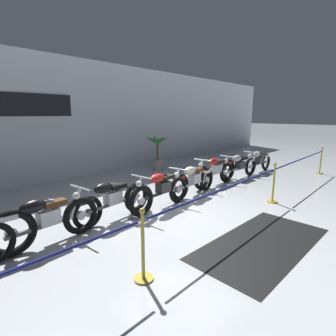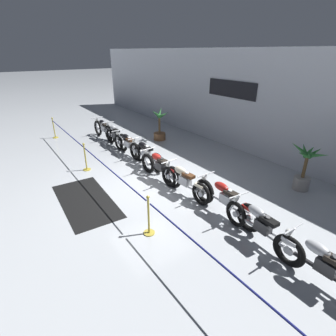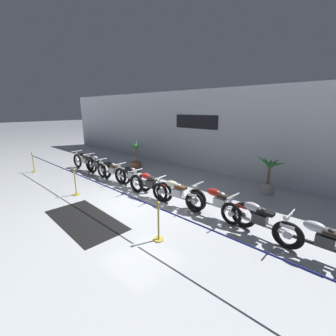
% 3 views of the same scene
% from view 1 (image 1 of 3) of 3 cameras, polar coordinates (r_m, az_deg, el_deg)
% --- Properties ---
extents(ground_plane, '(120.00, 120.00, 0.00)m').
position_cam_1_polar(ground_plane, '(6.27, 1.88, -9.60)').
color(ground_plane, '#B2B7BC').
extents(back_wall, '(28.00, 0.29, 4.20)m').
position_cam_1_polar(back_wall, '(9.99, -21.06, 9.90)').
color(back_wall, silver).
rests_on(back_wall, ground).
extents(motorcycle_black_2, '(2.37, 0.62, 0.92)m').
position_cam_1_polar(motorcycle_black_2, '(5.12, -25.18, -10.24)').
color(motorcycle_black_2, black).
rests_on(motorcycle_black_2, ground).
extents(motorcycle_black_3, '(2.22, 0.62, 0.94)m').
position_cam_1_polar(motorcycle_black_3, '(5.75, -12.36, -6.98)').
color(motorcycle_black_3, black).
rests_on(motorcycle_black_3, ground).
extents(motorcycle_red_4, '(2.18, 0.62, 0.94)m').
position_cam_1_polar(motorcycle_red_4, '(6.41, -1.36, -4.77)').
color(motorcycle_red_4, black).
rests_on(motorcycle_red_4, ground).
extents(motorcycle_cream_5, '(2.13, 0.62, 0.92)m').
position_cam_1_polar(motorcycle_cream_5, '(7.37, 5.47, -2.65)').
color(motorcycle_cream_5, black).
rests_on(motorcycle_cream_5, ground).
extents(motorcycle_red_6, '(2.34, 0.62, 0.95)m').
position_cam_1_polar(motorcycle_red_6, '(8.68, 10.38, -0.58)').
color(motorcycle_red_6, black).
rests_on(motorcycle_red_6, ground).
extents(motorcycle_silver_7, '(2.23, 0.62, 0.91)m').
position_cam_1_polar(motorcycle_silver_7, '(9.67, 15.22, 0.40)').
color(motorcycle_silver_7, black).
rests_on(motorcycle_silver_7, ground).
extents(motorcycle_silver_8, '(2.08, 0.62, 0.92)m').
position_cam_1_polar(motorcycle_silver_8, '(10.90, 19.05, 1.41)').
color(motorcycle_silver_8, black).
rests_on(motorcycle_silver_8, ground).
extents(potted_palm_right_of_row, '(1.11, 1.05, 1.57)m').
position_cam_1_polar(potted_palm_right_of_row, '(10.84, -2.34, 3.51)').
color(potted_palm_right_of_row, gray).
rests_on(potted_palm_right_of_row, ground).
extents(stanchion_far_left, '(14.00, 0.28, 1.05)m').
position_cam_1_polar(stanchion_far_left, '(4.05, 1.43, -10.20)').
color(stanchion_far_left, gold).
rests_on(stanchion_far_left, ground).
extents(stanchion_mid_left, '(0.28, 0.28, 1.05)m').
position_cam_1_polar(stanchion_mid_left, '(3.82, -5.44, -18.52)').
color(stanchion_mid_left, gold).
rests_on(stanchion_mid_left, ground).
extents(stanchion_mid_right, '(0.28, 0.28, 1.05)m').
position_cam_1_polar(stanchion_mid_right, '(7.39, 21.93, -4.24)').
color(stanchion_mid_right, gold).
rests_on(stanchion_mid_right, ground).
extents(stanchion_far_right, '(0.28, 0.28, 1.05)m').
position_cam_1_polar(stanchion_far_right, '(11.74, 30.25, 0.65)').
color(stanchion_far_right, gold).
rests_on(stanchion_far_right, ground).
extents(floor_banner, '(2.96, 1.48, 0.01)m').
position_cam_1_polar(floor_banner, '(5.17, 19.85, -15.13)').
color(floor_banner, black).
rests_on(floor_banner, ground).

